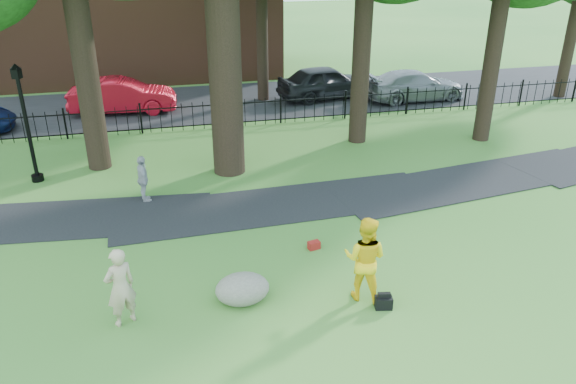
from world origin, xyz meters
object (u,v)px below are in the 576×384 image
object	(u,v)px
lamppost	(27,126)
red_sedan	(123,96)
woman	(120,287)
man	(365,259)
boulder	(242,287)

from	to	relation	value
lamppost	red_sedan	bearing A→B (deg)	93.61
woman	man	world-z (taller)	man
man	woman	bearing A→B (deg)	31.09
woman	man	size ratio (longest dim) A/B	0.90
woman	red_sedan	xyz separation A→B (m)	(-0.40, 16.28, -0.12)
woman	red_sedan	world-z (taller)	woman
man	red_sedan	size ratio (longest dim) A/B	0.42
woman	man	distance (m)	5.35
man	boulder	size ratio (longest dim) A/B	1.65
red_sedan	boulder	bearing A→B (deg)	-164.84
man	boulder	bearing A→B (deg)	23.69
woman	boulder	size ratio (longest dim) A/B	1.47
woman	red_sedan	size ratio (longest dim) A/B	0.38
boulder	lamppost	world-z (taller)	lamppost
woman	boulder	distance (m)	2.68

